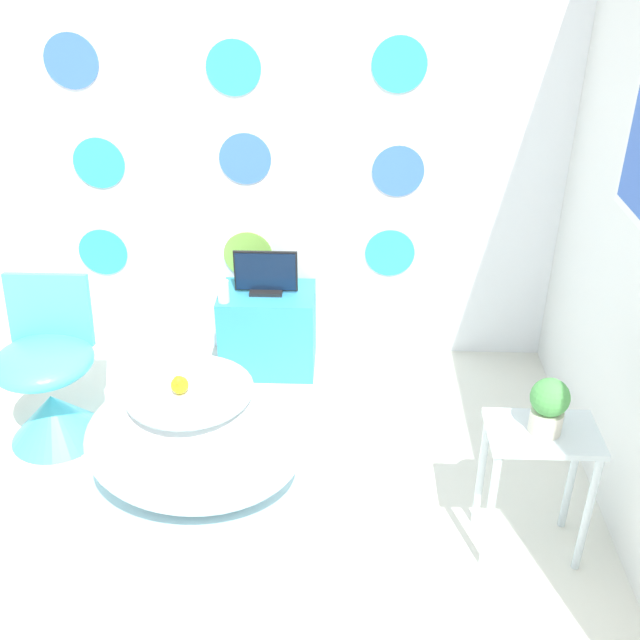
{
  "coord_description": "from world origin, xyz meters",
  "views": [
    {
      "loc": [
        0.55,
        -1.63,
        2.38
      ],
      "look_at": [
        0.45,
        1.05,
        0.85
      ],
      "focal_mm": 42.0,
      "sensor_mm": 36.0,
      "label": 1
    }
  ],
  "objects_px": {
    "vase": "(223,291)",
    "potted_plant_left": "(549,405)",
    "bathtub": "(195,442)",
    "tv": "(266,275)",
    "chair": "(50,388)"
  },
  "relations": [
    {
      "from": "chair",
      "to": "potted_plant_left",
      "type": "bearing_deg",
      "value": -16.48
    },
    {
      "from": "tv",
      "to": "vase",
      "type": "distance_m",
      "value": 0.25
    },
    {
      "from": "bathtub",
      "to": "vase",
      "type": "xyz_separation_m",
      "value": [
        -0.0,
        0.96,
        0.25
      ]
    },
    {
      "from": "bathtub",
      "to": "potted_plant_left",
      "type": "relative_size",
      "value": 4.19
    },
    {
      "from": "tv",
      "to": "bathtub",
      "type": "bearing_deg",
      "value": -101.16
    },
    {
      "from": "tv",
      "to": "potted_plant_left",
      "type": "height_order",
      "value": "potted_plant_left"
    },
    {
      "from": "bathtub",
      "to": "potted_plant_left",
      "type": "height_order",
      "value": "potted_plant_left"
    },
    {
      "from": "bathtub",
      "to": "vase",
      "type": "relative_size",
      "value": 6.7
    },
    {
      "from": "vase",
      "to": "potted_plant_left",
      "type": "bearing_deg",
      "value": -40.32
    },
    {
      "from": "tv",
      "to": "chair",
      "type": "bearing_deg",
      "value": -146.29
    },
    {
      "from": "tv",
      "to": "potted_plant_left",
      "type": "distance_m",
      "value": 1.79
    },
    {
      "from": "chair",
      "to": "tv",
      "type": "distance_m",
      "value": 1.24
    },
    {
      "from": "vase",
      "to": "potted_plant_left",
      "type": "height_order",
      "value": "potted_plant_left"
    },
    {
      "from": "vase",
      "to": "potted_plant_left",
      "type": "xyz_separation_m",
      "value": [
        1.42,
        -1.2,
        0.17
      ]
    },
    {
      "from": "tv",
      "to": "potted_plant_left",
      "type": "bearing_deg",
      "value": -47.72
    }
  ]
}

